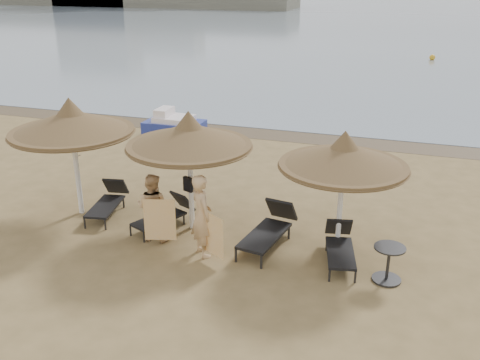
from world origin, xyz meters
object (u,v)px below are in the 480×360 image
object	(u,v)px
palapa_left	(71,122)
side_table	(388,265)
lounger_near_left	(166,214)
person_right	(201,209)
lounger_near_right	(270,228)
person_left	(152,202)
palapa_center	(189,136)
pedal_boat	(174,125)
lounger_far_right	(340,245)
lounger_far_left	(108,200)
palapa_right	(344,156)

from	to	relation	value
palapa_left	side_table	bearing A→B (deg)	-6.65
lounger_near_left	person_right	world-z (taller)	person_right
lounger_near_right	person_left	size ratio (longest dim) A/B	1.12
person_right	lounger_near_right	bearing A→B (deg)	-99.31
palapa_center	person_left	size ratio (longest dim) A/B	1.58
palapa_center	pedal_boat	size ratio (longest dim) A/B	1.35
lounger_far_right	side_table	world-z (taller)	lounger_far_right
lounger_near_right	side_table	xyz separation A→B (m)	(2.72, -0.79, -0.05)
palapa_left	lounger_far_left	distance (m)	2.23
lounger_far_right	person_left	world-z (taller)	person_left
palapa_right	person_right	bearing A→B (deg)	-157.23
palapa_left	palapa_right	world-z (taller)	palapa_left
lounger_far_left	side_table	xyz separation A→B (m)	(7.19, -1.13, 0.01)
person_left	pedal_boat	size ratio (longest dim) A/B	0.85
side_table	person_left	xyz separation A→B (m)	(-5.40, 0.18, 0.59)
pedal_boat	palapa_left	bearing A→B (deg)	-84.12
lounger_near_left	person_left	distance (m)	0.93
person_left	pedal_boat	bearing A→B (deg)	-68.18
palapa_center	lounger_near_left	world-z (taller)	palapa_center
palapa_center	lounger_far_right	world-z (taller)	palapa_center
palapa_center	lounger_far_left	xyz separation A→B (m)	(-2.42, 0.12, -2.02)
palapa_left	lounger_near_right	bearing A→B (deg)	-1.49
lounger_near_right	person_left	distance (m)	2.80
palapa_left	lounger_far_right	xyz separation A→B (m)	(6.84, -0.36, -2.11)
pedal_boat	palapa_center	bearing A→B (deg)	-61.51
lounger_far_left	lounger_near_left	xyz separation A→B (m)	(1.78, -0.25, -0.01)
lounger_near_left	lounger_near_right	bearing A→B (deg)	21.44
side_table	person_right	world-z (taller)	person_right
lounger_far_right	side_table	xyz separation A→B (m)	(1.06, -0.56, 0.02)
palapa_right	pedal_boat	world-z (taller)	palapa_right
lounger_near_right	person_right	size ratio (longest dim) A/B	0.96
palapa_center	person_right	bearing A→B (deg)	-57.44
lounger_far_left	pedal_boat	distance (m)	7.20
palapa_left	person_right	distance (m)	4.24
lounger_near_left	side_table	distance (m)	5.49
lounger_far_left	lounger_near_left	world-z (taller)	lounger_far_left
lounger_near_left	person_right	bearing A→B (deg)	-13.30
palapa_right	person_left	world-z (taller)	palapa_right
palapa_right	lounger_near_right	world-z (taller)	palapa_right
palapa_left	person_right	xyz separation A→B (m)	(3.87, -1.08, -1.35)
person_left	lounger_far_left	bearing A→B (deg)	-27.42
lounger_near_left	lounger_near_right	world-z (taller)	lounger_near_right
palapa_center	person_left	bearing A→B (deg)	-127.46
person_right	pedal_boat	xyz separation A→B (m)	(-4.53, 8.36, -0.73)
person_left	palapa_center	bearing A→B (deg)	-127.07
palapa_center	person_right	size ratio (longest dim) A/B	1.35
lounger_far_left	lounger_far_right	distance (m)	6.16
palapa_left	palapa_right	bearing A→B (deg)	1.02
palapa_right	side_table	bearing A→B (deg)	-41.55
side_table	lounger_near_left	bearing A→B (deg)	170.75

